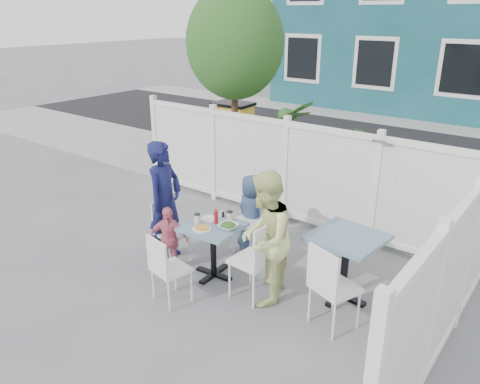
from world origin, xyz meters
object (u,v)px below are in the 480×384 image
Objects in this scene: chair_left at (169,226)px; chair_near at (165,265)px; utility_cabinet at (233,137)px; chair_right at (258,255)px; chair_back at (259,214)px; toddler at (168,240)px; boy at (252,213)px; man at (165,202)px; woman at (265,239)px; spare_table at (346,250)px; main_table at (213,237)px.

chair_near is at bearing 52.09° from chair_left.
utility_cabinet is at bearing -144.90° from chair_left.
chair_right is 0.97× the size of chair_back.
toddler is at bearing -66.25° from utility_cabinet.
boy is (2.47, -2.73, -0.11)m from utility_cabinet.
chair_right is 0.88× the size of boy.
chair_left is 0.52× the size of man.
chair_right is at bearing 143.05° from chair_back.
woman is 1.41× the size of boy.
utility_cabinet is 1.61× the size of spare_table.
man reaches higher than main_table.
chair_near is 0.70m from toddler.
man reaches higher than utility_cabinet.
chair_near is at bearing -139.38° from spare_table.
chair_right is at bearing -103.91° from man.
chair_right is 1.56m from man.
utility_cabinet is 1.59× the size of chair_near.
chair_right reaches higher than main_table.
spare_table is 2.18m from toddler.
chair_back is 1.25m from man.
chair_back is at bearing -178.17° from boy.
main_table is at bearing 101.55° from chair_left.
chair_right is (0.73, -0.08, 0.03)m from main_table.
toddler is at bearing -141.98° from man.
chair_near reaches higher than main_table.
utility_cabinet reaches higher than toddler.
chair_back is 0.65× the size of woman.
main_table is 0.72× the size of chair_right.
utility_cabinet is 1.32× the size of chair_back.
man is at bearing 111.65° from toddler.
chair_right reaches higher than spare_table.
man is (-2.31, -0.57, 0.20)m from spare_table.
man reaches higher than chair_near.
boy reaches higher than chair_back.
chair_near is at bearing -74.92° from toddler.
chair_near is at bearing -146.26° from man.
chair_near is (-0.77, -0.69, -0.08)m from chair_right.
chair_right is (3.24, -3.66, -0.10)m from utility_cabinet.
toddler is at bearing 143.69° from chair_near.
utility_cabinet reaches higher than chair_right.
woman reaches higher than chair_right.
toddler is at bearing -102.79° from woman.
woman is at bearing 52.11° from chair_near.
toddler is at bearing 52.30° from chair_left.
man is 1.05× the size of woman.
woman reaches higher than toddler.
man reaches higher than spare_table.
chair_back is 1.20× the size of chair_near.
main_table is 0.83m from chair_back.
man reaches higher than chair_right.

